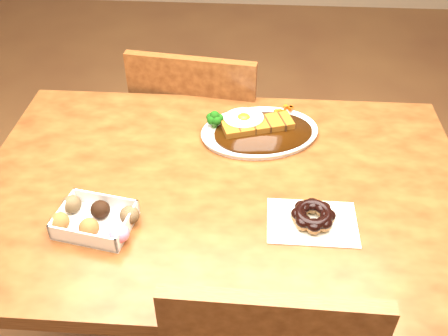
# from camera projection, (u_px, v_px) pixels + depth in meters

# --- Properties ---
(table) EXTENTS (1.20, 0.80, 0.75)m
(table) POSITION_uv_depth(u_px,v_px,m) (222.00, 213.00, 1.28)
(table) COLOR #48210E
(table) RESTS_ON ground
(chair_far) EXTENTS (0.47, 0.47, 0.87)m
(chair_far) POSITION_uv_depth(u_px,v_px,m) (203.00, 140.00, 1.80)
(chair_far) COLOR #48210E
(chair_far) RESTS_ON ground
(katsu_curry_plate) EXTENTS (0.36, 0.30, 0.06)m
(katsu_curry_plate) POSITION_uv_depth(u_px,v_px,m) (258.00, 129.00, 1.36)
(katsu_curry_plate) COLOR white
(katsu_curry_plate) RESTS_ON table
(donut_box) EXTENTS (0.19, 0.15, 0.05)m
(donut_box) POSITION_uv_depth(u_px,v_px,m) (95.00, 219.00, 1.09)
(donut_box) COLOR white
(donut_box) RESTS_ON table
(pon_de_ring) EXTENTS (0.20, 0.14, 0.04)m
(pon_de_ring) POSITION_uv_depth(u_px,v_px,m) (313.00, 216.00, 1.10)
(pon_de_ring) COLOR silver
(pon_de_ring) RESTS_ON table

